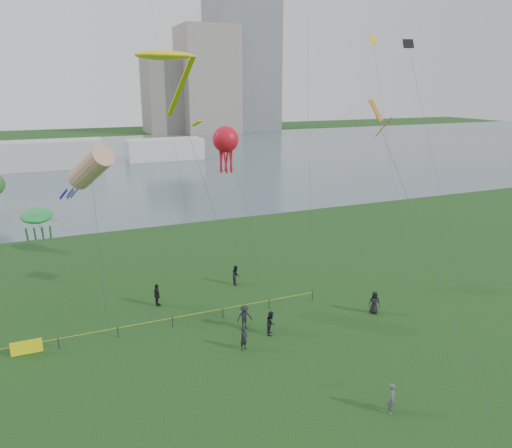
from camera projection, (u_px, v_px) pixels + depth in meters
name	position (u px, v px, depth m)	size (l,w,h in m)	color
ground_plane	(324.00, 400.00, 28.83)	(400.00, 400.00, 0.00)	#113410
lake	(104.00, 162.00, 117.21)	(400.00, 120.00, 0.08)	slate
building_mid	(207.00, 80.00, 184.45)	(20.00, 20.00, 38.00)	gray
building_low	(167.00, 94.00, 185.76)	(16.00, 18.00, 28.00)	slate
pavilion_left	(49.00, 155.00, 107.41)	(22.00, 8.00, 6.00)	silver
pavilion_right	(165.00, 149.00, 120.12)	(18.00, 7.00, 5.00)	silver
fence	(87.00, 336.00, 34.99)	(24.07, 0.07, 1.05)	black
kite_flyer	(392.00, 398.00, 27.51)	(0.65, 0.43, 1.79)	#505357
spectator_a	(271.00, 323.00, 36.22)	(0.86, 0.67, 1.77)	black
spectator_b	(244.00, 317.00, 37.04)	(1.20, 0.69, 1.85)	black
spectator_c	(157.00, 295.00, 40.85)	(1.12, 0.46, 1.91)	black
spectator_d	(374.00, 302.00, 39.53)	(0.90, 0.59, 1.84)	black
spectator_f	(244.00, 338.00, 34.11)	(0.60, 0.40, 1.65)	black
spectator_g	(236.00, 275.00, 45.31)	(0.87, 0.68, 1.79)	black
kite_stingray	(165.00, 57.00, 37.59)	(6.13, 9.89, 20.06)	#3F3F42
kite_windsock	(91.00, 168.00, 37.15)	(4.22, 5.06, 13.49)	#3F3F42
kite_creature	(37.00, 216.00, 38.87)	(2.99, 8.55, 8.17)	#3F3F42
kite_octopus	(226.00, 140.00, 43.10)	(3.00, 7.91, 14.16)	#3F3F42
kite_delta	(380.00, 122.00, 31.56)	(1.72, 11.79, 16.68)	#3F3F42
small_kites	(167.00, 16.00, 38.44)	(39.87, 11.20, 10.74)	yellow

